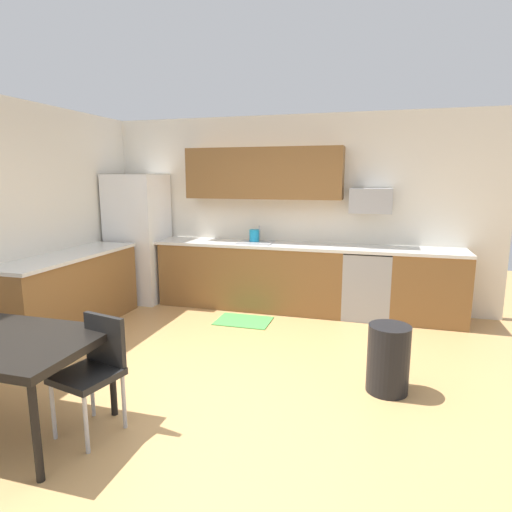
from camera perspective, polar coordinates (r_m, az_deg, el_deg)
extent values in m
plane|color=tan|center=(4.06, -4.00, -16.57)|extent=(12.00, 12.00, 0.00)
cube|color=silver|center=(6.20, 4.17, 5.87)|extent=(5.80, 0.10, 2.70)
cube|color=brown|center=(6.11, -0.68, -2.73)|extent=(2.62, 0.60, 0.90)
cube|color=brown|center=(5.91, 22.05, -3.96)|extent=(0.93, 0.60, 0.90)
cube|color=brown|center=(5.67, -23.66, -4.67)|extent=(0.60, 2.00, 0.90)
cube|color=silver|center=(5.91, 3.43, 1.45)|extent=(4.80, 0.64, 0.04)
cube|color=silver|center=(5.57, -24.02, 0.00)|extent=(0.64, 2.00, 0.04)
cube|color=brown|center=(6.03, 0.97, 11.00)|extent=(2.20, 0.34, 0.70)
cube|color=white|center=(6.64, -15.44, 2.30)|extent=(0.76, 0.70, 1.89)
cube|color=#999BA0|center=(5.87, 14.58, -3.71)|extent=(0.60, 0.60, 0.88)
cube|color=black|center=(5.78, 14.79, 0.67)|extent=(0.60, 0.60, 0.03)
cube|color=#9EA0A5|center=(5.81, 15.11, 7.17)|extent=(0.54, 0.36, 0.32)
cube|color=#A5A8AD|center=(6.00, 0.01, 1.23)|extent=(0.48, 0.40, 0.14)
cylinder|color=#B2B5BA|center=(6.15, 0.46, 2.96)|extent=(0.02, 0.02, 0.24)
cylinder|color=black|center=(3.09, -27.37, -20.23)|extent=(0.05, 0.05, 0.66)
cylinder|color=black|center=(3.61, -18.68, -14.91)|extent=(0.05, 0.05, 0.66)
cube|color=black|center=(3.39, -21.69, -14.67)|extent=(0.48, 0.48, 0.05)
cube|color=black|center=(3.41, -19.58, -10.67)|extent=(0.38, 0.12, 0.40)
cylinder|color=#B2B2B7|center=(3.52, -25.51, -18.25)|extent=(0.03, 0.03, 0.42)
cylinder|color=#B2B2B7|center=(3.28, -21.79, -20.20)|extent=(0.03, 0.03, 0.42)
cylinder|color=#B2B2B7|center=(3.70, -21.10, -16.45)|extent=(0.03, 0.03, 0.42)
cylinder|color=#B2B2B7|center=(3.47, -17.27, -18.09)|extent=(0.03, 0.03, 0.42)
cylinder|color=black|center=(3.96, 17.29, -13.00)|extent=(0.36, 0.36, 0.60)
cube|color=#4CA54C|center=(5.61, -1.69, -8.67)|extent=(0.70, 0.50, 0.01)
cylinder|color=#198CBF|center=(6.04, -0.23, 2.63)|extent=(0.14, 0.14, 0.20)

